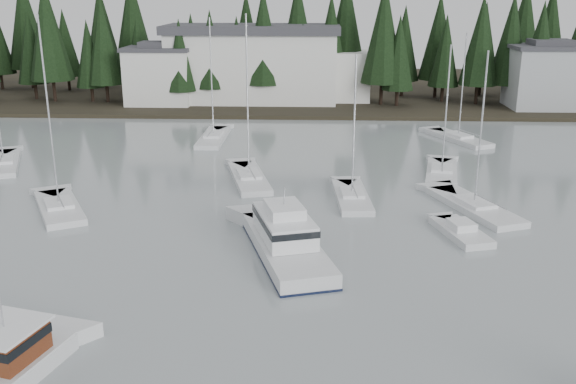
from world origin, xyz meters
name	(u,v)px	position (x,y,z in m)	size (l,w,h in m)	color
far_shore_land	(291,89)	(0.00, 97.00, 0.00)	(240.00, 54.00, 1.00)	black
conifer_treeline	(288,100)	(0.00, 86.00, 0.00)	(200.00, 22.00, 20.00)	black
house_west	(160,74)	(-18.00, 79.00, 4.65)	(9.54, 7.42, 8.75)	silver
house_east_a	(547,75)	(36.00, 78.00, 4.90)	(10.60, 8.48, 9.25)	#999EA0
harbor_inn	(267,64)	(-2.96, 82.34, 5.78)	(29.50, 11.50, 10.90)	silver
cabin_cruiser_center	(286,243)	(2.31, 25.60, 0.74)	(6.69, 12.09, 4.96)	silver
sailboat_0	(214,139)	(-7.27, 58.10, 0.07)	(2.67, 10.33, 13.87)	silver
sailboat_2	(249,180)	(-1.68, 41.99, 0.08)	(4.93, 10.21, 14.80)	silver
sailboat_5	(442,174)	(15.69, 44.63, 0.07)	(4.29, 8.93, 12.15)	silver
sailboat_7	(4,165)	(-25.65, 46.09, 0.06)	(6.12, 10.26, 12.12)	silver
sailboat_8	(60,210)	(-15.30, 33.26, 0.09)	(6.56, 8.89, 15.03)	silver
sailboat_10	(352,199)	(7.11, 36.87, 0.07)	(3.03, 8.52, 12.04)	silver
sailboat_11	(458,140)	(20.20, 58.84, 0.07)	(6.26, 9.58, 12.29)	silver
sailboat_12	(474,209)	(16.33, 34.86, 0.06)	(6.04, 10.09, 12.50)	silver
runabout_1	(461,233)	(14.14, 29.33, 0.13)	(3.60, 6.00, 1.42)	silver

